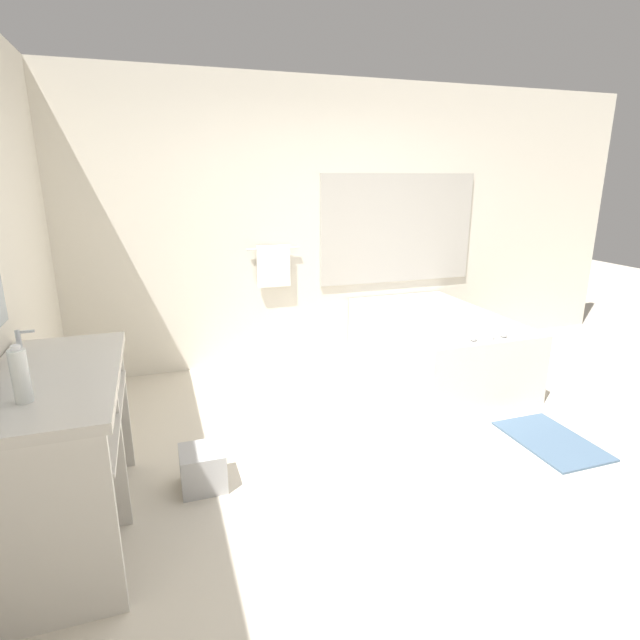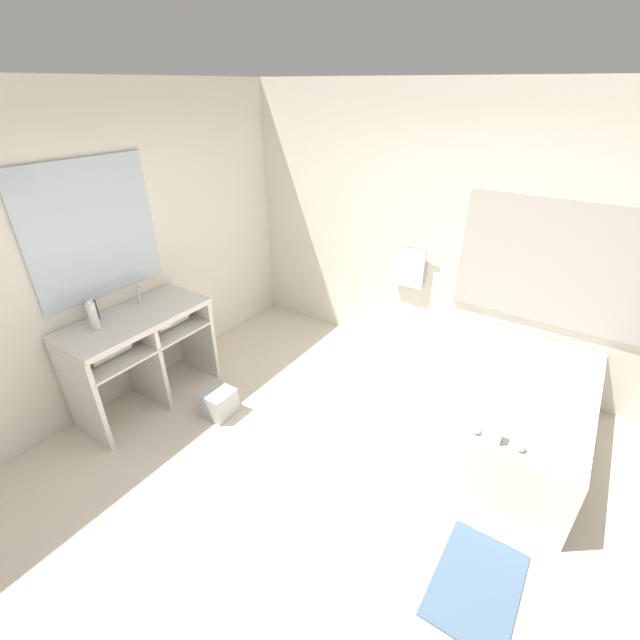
% 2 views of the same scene
% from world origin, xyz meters
% --- Properties ---
extents(ground_plane, '(16.00, 16.00, 0.00)m').
position_xyz_m(ground_plane, '(0.00, 0.00, 0.00)').
color(ground_plane, beige).
rests_on(ground_plane, ground).
extents(wall_back_with_blinds, '(7.40, 0.13, 2.70)m').
position_xyz_m(wall_back_with_blinds, '(0.04, 2.23, 1.35)').
color(wall_back_with_blinds, silver).
rests_on(wall_back_with_blinds, ground_plane).
extents(vanity_counter, '(0.59, 1.24, 0.90)m').
position_xyz_m(vanity_counter, '(-1.89, 0.05, 0.65)').
color(vanity_counter, silver).
rests_on(vanity_counter, ground_plane).
extents(sink_faucet, '(0.09, 0.04, 0.18)m').
position_xyz_m(sink_faucet, '(-2.05, 0.21, 0.99)').
color(sink_faucet, silver).
rests_on(sink_faucet, vanity_counter).
extents(bathtub, '(1.07, 1.70, 0.71)m').
position_xyz_m(bathtub, '(1.03, 1.34, 0.33)').
color(bathtub, silver).
rests_on(bathtub, ground_plane).
extents(water_bottle_1, '(0.07, 0.07, 0.25)m').
position_xyz_m(water_bottle_1, '(-1.95, -0.28, 1.02)').
color(water_bottle_1, silver).
rests_on(water_bottle_1, vanity_counter).
extents(waste_bin, '(0.26, 0.26, 0.25)m').
position_xyz_m(waste_bin, '(-1.22, 0.23, 0.12)').
color(waste_bin, '#B2B2B2').
rests_on(waste_bin, ground_plane).
extents(bath_mat, '(0.47, 0.72, 0.02)m').
position_xyz_m(bath_mat, '(1.18, -0.01, 0.01)').
color(bath_mat, slate).
rests_on(bath_mat, ground_plane).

